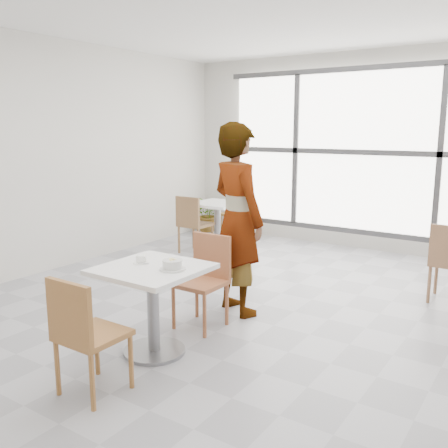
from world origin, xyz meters
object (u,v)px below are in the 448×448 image
Objects in this scene: chair_near at (83,329)px; person at (238,220)px; main_table at (153,293)px; plant_left at (209,214)px; oatmeal_bowl at (173,265)px; bg_chair_left_near at (192,221)px; bg_table_left at (217,220)px; chair_far at (205,274)px; bg_chair_left_far at (238,209)px; coffee_cup at (141,260)px.

person reaches higher than chair_near.
plant_left is (-2.51, 4.28, -0.20)m from main_table.
person is at bearing 87.29° from main_table.
bg_chair_left_near is at bearing 125.17° from oatmeal_bowl.
main_table is 0.92× the size of bg_chair_left_near.
bg_chair_left_near is at bearing -63.03° from plant_left.
plant_left is (-2.58, 5.06, -0.18)m from chair_near.
main_table and bg_table_left have the same top height.
chair_far and bg_chair_left_far have the same top height.
person is 2.50m from bg_chair_left_near.
person is at bearing -50.64° from bg_table_left.
chair_far reaches higher than bg_table_left.
chair_far is at bearing 130.33° from bg_chair_left_near.
coffee_cup is at bearing -60.87° from plant_left.
person reaches higher than bg_chair_left_near.
bg_chair_left_near is at bearing -122.10° from bg_table_left.
plant_left is at bearing -27.52° from person.
chair_far is 2.89m from bg_table_left.
chair_far is 4.34m from plant_left.
bg_chair_left_near is (-1.84, 1.63, -0.46)m from person.
chair_near is 0.89m from coffee_cup.
bg_chair_left_far reaches higher than bg_table_left.
chair_near is 5.68m from plant_left.
coffee_cup is at bearing 167.88° from main_table.
bg_chair_left_far is (-1.78, 4.12, -0.02)m from main_table.
oatmeal_bowl is 0.35m from coffee_cup.
person is at bearing 96.74° from oatmeal_bowl.
chair_far is 2.74m from bg_chair_left_near.
oatmeal_bowl is at bearing -0.81° from coffee_cup.
chair_near is at bearing -62.94° from plant_left.
person is (0.06, 0.46, 0.46)m from chair_far.
oatmeal_bowl reaches higher than plant_left.
person is 2.21× the size of bg_chair_left_near.
bg_chair_left_far is at bearing 115.80° from oatmeal_bowl.
main_table is 3.35m from bg_chair_left_near.
chair_near is 4.14× the size of oatmeal_bowl.
chair_far and bg_chair_left_near have the same top height.
bg_chair_left_near is (-1.85, 3.62, 0.00)m from chair_near.
main_table is 5.03× the size of coffee_cup.
person is 2.21× the size of bg_chair_left_far.
main_table is 4.49m from bg_chair_left_far.
bg_chair_left_near is at bearing 120.20° from coffee_cup.
bg_chair_left_far is (-1.98, 4.10, -0.29)m from oatmeal_bowl.
chair_near reaches higher than plant_left.
coffee_cup is 3.46m from bg_table_left.
chair_near is (0.07, -0.78, -0.02)m from main_table.
chair_near reaches higher than bg_table_left.
bg_chair_left_far is 0.77m from plant_left.
chair_near is 1.53m from chair_far.
chair_near is 5.47× the size of coffee_cup.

